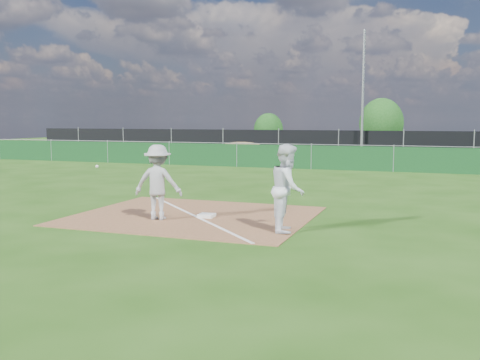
{
  "coord_description": "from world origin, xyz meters",
  "views": [
    {
      "loc": [
        5.84,
        -11.45,
        2.51
      ],
      "look_at": [
        1.29,
        1.0,
        1.0
      ],
      "focal_mm": 40.0,
      "sensor_mm": 36.0,
      "label": 1
    }
  ],
  "objects_px": {
    "car_mid": "(359,144)",
    "car_left": "(284,142)",
    "runner": "(288,188)",
    "car_right": "(412,145)",
    "play_at_first": "(158,182)",
    "tree_mid": "(381,123)",
    "light_pole": "(363,95)",
    "first_base": "(207,215)",
    "tree_left": "(268,130)"
  },
  "relations": [
    {
      "from": "car_mid",
      "to": "car_left",
      "type": "bearing_deg",
      "value": 73.93
    },
    {
      "from": "runner",
      "to": "car_right",
      "type": "bearing_deg",
      "value": -14.9
    },
    {
      "from": "play_at_first",
      "to": "tree_mid",
      "type": "xyz_separation_m",
      "value": [
        2.21,
        33.8,
        1.23
      ]
    },
    {
      "from": "light_pole",
      "to": "runner",
      "type": "relative_size",
      "value": 4.06
    },
    {
      "from": "runner",
      "to": "car_mid",
      "type": "distance_m",
      "value": 27.82
    },
    {
      "from": "runner",
      "to": "tree_mid",
      "type": "bearing_deg",
      "value": -9.7
    },
    {
      "from": "runner",
      "to": "first_base",
      "type": "bearing_deg",
      "value": 57.37
    },
    {
      "from": "car_right",
      "to": "tree_left",
      "type": "bearing_deg",
      "value": 77.19
    },
    {
      "from": "runner",
      "to": "tree_mid",
      "type": "xyz_separation_m",
      "value": [
        -1.18,
        34.01,
        1.2
      ]
    },
    {
      "from": "car_right",
      "to": "tree_mid",
      "type": "height_order",
      "value": "tree_mid"
    },
    {
      "from": "first_base",
      "to": "play_at_first",
      "type": "xyz_separation_m",
      "value": [
        -1.01,
        -0.69,
        0.89
      ]
    },
    {
      "from": "tree_mid",
      "to": "first_base",
      "type": "bearing_deg",
      "value": -92.08
    },
    {
      "from": "play_at_first",
      "to": "tree_mid",
      "type": "distance_m",
      "value": 33.89
    },
    {
      "from": "first_base",
      "to": "play_at_first",
      "type": "height_order",
      "value": "play_at_first"
    },
    {
      "from": "car_left",
      "to": "car_right",
      "type": "relative_size",
      "value": 0.96
    },
    {
      "from": "car_left",
      "to": "car_mid",
      "type": "height_order",
      "value": "car_left"
    },
    {
      "from": "car_right",
      "to": "runner",
      "type": "bearing_deg",
      "value": -169.84
    },
    {
      "from": "runner",
      "to": "tree_mid",
      "type": "height_order",
      "value": "tree_mid"
    },
    {
      "from": "car_left",
      "to": "play_at_first",
      "type": "bearing_deg",
      "value": -162.96
    },
    {
      "from": "car_mid",
      "to": "runner",
      "type": "bearing_deg",
      "value": 161.87
    },
    {
      "from": "play_at_first",
      "to": "car_right",
      "type": "xyz_separation_m",
      "value": [
        4.94,
        27.55,
        -0.24
      ]
    },
    {
      "from": "light_pole",
      "to": "car_mid",
      "type": "xyz_separation_m",
      "value": [
        -0.8,
        5.04,
        -3.3
      ]
    },
    {
      "from": "light_pole",
      "to": "tree_mid",
      "type": "relative_size",
      "value": 1.89
    },
    {
      "from": "car_right",
      "to": "tree_mid",
      "type": "distance_m",
      "value": 6.98
    },
    {
      "from": "first_base",
      "to": "light_pole",
      "type": "bearing_deg",
      "value": 87.14
    },
    {
      "from": "car_left",
      "to": "tree_mid",
      "type": "distance_m",
      "value": 9.49
    },
    {
      "from": "light_pole",
      "to": "car_right",
      "type": "bearing_deg",
      "value": 60.66
    },
    {
      "from": "play_at_first",
      "to": "tree_left",
      "type": "distance_m",
      "value": 34.46
    },
    {
      "from": "play_at_first",
      "to": "car_mid",
      "type": "height_order",
      "value": "play_at_first"
    },
    {
      "from": "runner",
      "to": "tree_left",
      "type": "xyz_separation_m",
      "value": [
        -10.83,
        33.86,
        0.58
      ]
    },
    {
      "from": "tree_mid",
      "to": "car_left",
      "type": "bearing_deg",
      "value": -132.85
    },
    {
      "from": "first_base",
      "to": "tree_left",
      "type": "xyz_separation_m",
      "value": [
        -8.45,
        32.94,
        1.51
      ]
    },
    {
      "from": "play_at_first",
      "to": "car_right",
      "type": "relative_size",
      "value": 0.47
    },
    {
      "from": "play_at_first",
      "to": "car_right",
      "type": "bearing_deg",
      "value": 79.82
    },
    {
      "from": "light_pole",
      "to": "runner",
      "type": "distance_m",
      "value": 22.93
    },
    {
      "from": "light_pole",
      "to": "first_base",
      "type": "height_order",
      "value": "light_pole"
    },
    {
      "from": "runner",
      "to": "car_left",
      "type": "distance_m",
      "value": 28.16
    },
    {
      "from": "first_base",
      "to": "car_left",
      "type": "relative_size",
      "value": 0.08
    },
    {
      "from": "light_pole",
      "to": "car_mid",
      "type": "distance_m",
      "value": 6.08
    },
    {
      "from": "light_pole",
      "to": "car_right",
      "type": "height_order",
      "value": "light_pole"
    },
    {
      "from": "runner",
      "to": "car_right",
      "type": "height_order",
      "value": "runner"
    },
    {
      "from": "first_base",
      "to": "runner",
      "type": "relative_size",
      "value": 0.2
    },
    {
      "from": "tree_mid",
      "to": "play_at_first",
      "type": "bearing_deg",
      "value": -93.74
    },
    {
      "from": "car_right",
      "to": "tree_mid",
      "type": "xyz_separation_m",
      "value": [
        -2.74,
        6.25,
        1.47
      ]
    },
    {
      "from": "car_right",
      "to": "car_left",
      "type": "bearing_deg",
      "value": 107.36
    },
    {
      "from": "play_at_first",
      "to": "car_right",
      "type": "height_order",
      "value": "play_at_first"
    },
    {
      "from": "light_pole",
      "to": "car_mid",
      "type": "height_order",
      "value": "light_pole"
    },
    {
      "from": "play_at_first",
      "to": "car_left",
      "type": "height_order",
      "value": "play_at_first"
    },
    {
      "from": "light_pole",
      "to": "car_left",
      "type": "bearing_deg",
      "value": 144.8
    },
    {
      "from": "light_pole",
      "to": "car_left",
      "type": "xyz_separation_m",
      "value": [
        -6.28,
        4.43,
        -3.2
      ]
    }
  ]
}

